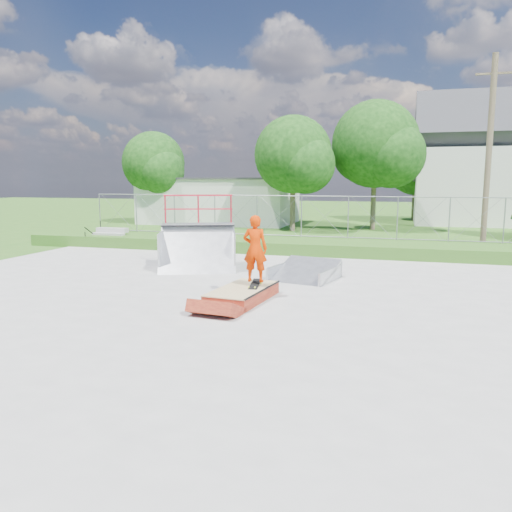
% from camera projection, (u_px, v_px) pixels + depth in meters
% --- Properties ---
extents(ground, '(120.00, 120.00, 0.00)m').
position_uv_depth(ground, '(215.00, 306.00, 11.80)').
color(ground, '#2D5D1A').
rests_on(ground, ground).
extents(concrete_pad, '(20.00, 16.00, 0.04)m').
position_uv_depth(concrete_pad, '(215.00, 306.00, 11.80)').
color(concrete_pad, gray).
rests_on(concrete_pad, ground).
extents(grass_berm, '(24.00, 3.00, 0.50)m').
position_uv_depth(grass_berm, '(296.00, 246.00, 20.78)').
color(grass_berm, '#2D5D1A').
rests_on(grass_berm, ground).
extents(grind_box, '(1.34, 2.38, 0.34)m').
position_uv_depth(grind_box, '(243.00, 295.00, 12.26)').
color(grind_box, maroon).
rests_on(grind_box, concrete_pad).
extents(quarter_pipe, '(3.03, 2.81, 2.46)m').
position_uv_depth(quarter_pipe, '(197.00, 233.00, 16.39)').
color(quarter_pipe, '#9A9DA2').
rests_on(quarter_pipe, concrete_pad).
extents(flat_bank_ramp, '(2.09, 2.17, 0.52)m').
position_uv_depth(flat_bank_ramp, '(304.00, 271.00, 14.87)').
color(flat_bank_ramp, '#9A9DA2').
rests_on(flat_bank_ramp, concrete_pad).
extents(skateboard, '(0.30, 0.81, 0.13)m').
position_uv_depth(skateboard, '(255.00, 284.00, 12.43)').
color(skateboard, black).
rests_on(skateboard, grind_box).
extents(skater, '(0.63, 0.43, 1.66)m').
position_uv_depth(skater, '(255.00, 252.00, 12.30)').
color(skater, red).
rests_on(skater, grind_box).
extents(concrete_stairs, '(1.50, 1.60, 0.80)m').
position_uv_depth(concrete_stairs, '(107.00, 238.00, 22.35)').
color(concrete_stairs, gray).
rests_on(concrete_stairs, ground).
extents(chain_link_fence, '(20.00, 0.06, 1.80)m').
position_uv_depth(chain_link_fence, '(301.00, 216.00, 21.55)').
color(chain_link_fence, gray).
rests_on(chain_link_fence, grass_berm).
extents(utility_building_flat, '(10.00, 6.00, 3.00)m').
position_uv_depth(utility_building_flat, '(220.00, 201.00, 34.67)').
color(utility_building_flat, beige).
rests_on(utility_building_flat, ground).
extents(gable_house, '(8.40, 6.08, 8.94)m').
position_uv_depth(gable_house, '(479.00, 167.00, 33.40)').
color(gable_house, beige).
rests_on(gable_house, ground).
extents(utility_pole, '(0.24, 0.24, 8.00)m').
position_uv_depth(utility_pole, '(489.00, 154.00, 20.51)').
color(utility_pole, brown).
rests_on(utility_pole, ground).
extents(tree_left_near, '(4.76, 4.48, 6.65)m').
position_uv_depth(tree_left_near, '(297.00, 157.00, 28.57)').
color(tree_left_near, brown).
rests_on(tree_left_near, ground).
extents(tree_center, '(5.44, 5.12, 7.60)m').
position_uv_depth(tree_center, '(380.00, 147.00, 29.10)').
color(tree_center, brown).
rests_on(tree_center, ground).
extents(tree_left_far, '(4.42, 4.16, 6.18)m').
position_uv_depth(tree_left_far, '(156.00, 165.00, 33.30)').
color(tree_left_far, brown).
rests_on(tree_left_far, ground).
extents(tree_back_mid, '(4.08, 3.84, 5.70)m').
position_uv_depth(tree_back_mid, '(419.00, 171.00, 36.24)').
color(tree_back_mid, brown).
rests_on(tree_back_mid, ground).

